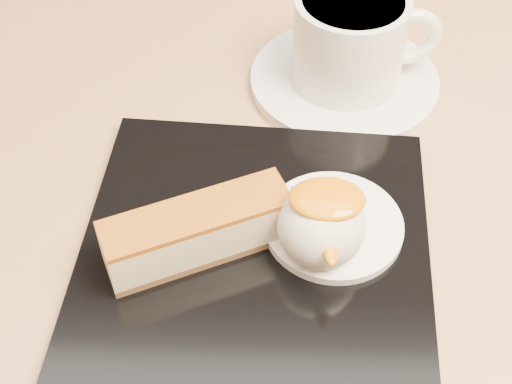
{
  "coord_description": "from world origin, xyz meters",
  "views": [
    {
      "loc": [
        -0.04,
        -0.29,
        1.09
      ],
      "look_at": [
        -0.05,
        0.01,
        0.76
      ],
      "focal_mm": 50.0,
      "sensor_mm": 36.0,
      "label": 1
    }
  ],
  "objects_px": {
    "table": "(318,362)",
    "saucer": "(344,81)",
    "cheesecake": "(198,231)",
    "coffee_cup": "(352,38)",
    "dessert_plate": "(255,251)",
    "ice_cream_scoop": "(321,226)"
  },
  "relations": [
    {
      "from": "table",
      "to": "saucer",
      "type": "relative_size",
      "value": 5.33
    },
    {
      "from": "cheesecake",
      "to": "table",
      "type": "bearing_deg",
      "value": -14.42
    },
    {
      "from": "cheesecake",
      "to": "coffee_cup",
      "type": "height_order",
      "value": "coffee_cup"
    },
    {
      "from": "saucer",
      "to": "dessert_plate",
      "type": "bearing_deg",
      "value": -111.07
    },
    {
      "from": "coffee_cup",
      "to": "dessert_plate",
      "type": "bearing_deg",
      "value": -117.87
    },
    {
      "from": "dessert_plate",
      "to": "cheesecake",
      "type": "distance_m",
      "value": 0.04
    },
    {
      "from": "table",
      "to": "ice_cream_scoop",
      "type": "distance_m",
      "value": 0.19
    },
    {
      "from": "cheesecake",
      "to": "ice_cream_scoop",
      "type": "distance_m",
      "value": 0.08
    },
    {
      "from": "ice_cream_scoop",
      "to": "coffee_cup",
      "type": "height_order",
      "value": "coffee_cup"
    },
    {
      "from": "dessert_plate",
      "to": "saucer",
      "type": "xyz_separation_m",
      "value": [
        0.07,
        0.17,
        -0.0
      ]
    },
    {
      "from": "ice_cream_scoop",
      "to": "saucer",
      "type": "distance_m",
      "value": 0.18
    },
    {
      "from": "dessert_plate",
      "to": "coffee_cup",
      "type": "relative_size",
      "value": 1.91
    },
    {
      "from": "cheesecake",
      "to": "ice_cream_scoop",
      "type": "xyz_separation_m",
      "value": [
        0.07,
        0.0,
        0.01
      ]
    },
    {
      "from": "table",
      "to": "cheesecake",
      "type": "height_order",
      "value": "cheesecake"
    },
    {
      "from": "saucer",
      "to": "coffee_cup",
      "type": "height_order",
      "value": "coffee_cup"
    },
    {
      "from": "dessert_plate",
      "to": "cheesecake",
      "type": "relative_size",
      "value": 1.85
    },
    {
      "from": "table",
      "to": "dessert_plate",
      "type": "relative_size",
      "value": 3.64
    },
    {
      "from": "table",
      "to": "coffee_cup",
      "type": "height_order",
      "value": "coffee_cup"
    },
    {
      "from": "ice_cream_scoop",
      "to": "coffee_cup",
      "type": "relative_size",
      "value": 0.46
    },
    {
      "from": "coffee_cup",
      "to": "cheesecake",
      "type": "bearing_deg",
      "value": -126.43
    },
    {
      "from": "table",
      "to": "dessert_plate",
      "type": "height_order",
      "value": "dessert_plate"
    },
    {
      "from": "saucer",
      "to": "cheesecake",
      "type": "bearing_deg",
      "value": -119.74
    }
  ]
}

